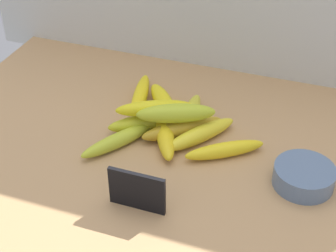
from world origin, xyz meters
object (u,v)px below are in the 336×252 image
object	(u,v)px
banana_7	(153,121)
fruit_bowl	(304,176)
banana_6	(225,150)
banana_10	(176,113)
banana_9	(154,108)
banana_8	(183,129)
banana_1	(140,97)
banana_3	(165,134)
chalkboard_sign	(137,192)
banana_4	(191,113)
banana_0	(118,140)
banana_2	(164,102)
banana_5	(200,134)

from	to	relation	value
banana_7	fruit_bowl	bearing A→B (deg)	-12.33
banana_6	banana_10	size ratio (longest dim) A/B	1.01
banana_9	banana_8	bearing A→B (deg)	-0.67
banana_10	banana_1	bearing A→B (deg)	142.21
banana_7	banana_3	bearing A→B (deg)	-41.09
fruit_bowl	banana_9	distance (cm)	34.89
chalkboard_sign	banana_7	xyz separation A→B (cm)	(-5.99, 24.16, -1.81)
banana_4	banana_8	xyz separation A→B (cm)	(0.23, -6.74, 0.31)
banana_1	banana_8	world-z (taller)	banana_8
banana_0	banana_8	distance (cm)	14.48
banana_2	banana_3	world-z (taller)	banana_2
banana_0	banana_8	size ratio (longest dim) A/B	0.96
banana_8	banana_10	distance (cm)	4.35
banana_5	banana_3	bearing A→B (deg)	-159.65
banana_7	banana_9	size ratio (longest dim) A/B	1.20
fruit_bowl	banana_4	distance (cm)	30.87
banana_4	banana_9	distance (cm)	10.13
banana_7	banana_6	bearing A→B (deg)	-13.29
banana_1	banana_6	distance (cm)	27.49
banana_6	banana_10	bearing A→B (deg)	164.44
banana_1	banana_6	world-z (taller)	banana_1
banana_4	banana_8	bearing A→B (deg)	-88.05
banana_5	banana_6	distance (cm)	7.11
fruit_bowl	banana_8	bearing A→B (deg)	165.30
banana_6	banana_1	bearing A→B (deg)	152.05
banana_2	banana_4	distance (cm)	7.50
banana_9	banana_10	bearing A→B (deg)	-6.15
banana_4	banana_8	world-z (taller)	banana_8
fruit_bowl	banana_3	world-z (taller)	fruit_bowl
banana_2	banana_6	size ratio (longest dim) A/B	0.88
chalkboard_sign	banana_9	distance (cm)	24.60
banana_4	banana_5	bearing A→B (deg)	-58.21
banana_0	banana_2	bearing A→B (deg)	75.18
banana_2	banana_4	world-z (taller)	banana_2
banana_0	banana_6	size ratio (longest dim) A/B	1.05
banana_1	fruit_bowl	bearing A→B (deg)	-21.58
banana_4	banana_8	distance (cm)	6.75
banana_5	banana_9	world-z (taller)	banana_9
banana_0	banana_7	size ratio (longest dim) A/B	0.89
banana_3	banana_8	distance (cm)	4.38
banana_8	banana_9	distance (cm)	7.66
chalkboard_sign	banana_8	distance (cm)	23.91
chalkboard_sign	banana_0	bearing A→B (deg)	124.81
banana_6	banana_7	xyz separation A→B (cm)	(-17.61, 4.16, 0.40)
fruit_bowl	banana_5	xyz separation A→B (cm)	(-23.06, 6.66, -0.24)
banana_0	banana_5	xyz separation A→B (cm)	(16.19, 7.69, 0.18)
banana_2	fruit_bowl	bearing A→B (deg)	-24.31
banana_3	banana_5	xyz separation A→B (cm)	(7.25, 2.69, -0.07)
banana_3	banana_6	bearing A→B (deg)	-2.60
chalkboard_sign	fruit_bowl	size ratio (longest dim) A/B	0.92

